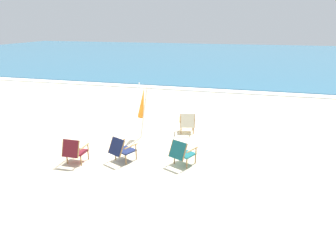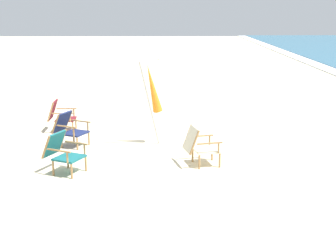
% 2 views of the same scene
% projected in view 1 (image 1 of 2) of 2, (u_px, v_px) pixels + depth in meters
% --- Properties ---
extents(ground_plane, '(80.00, 80.00, 0.00)m').
position_uv_depth(ground_plane, '(126.00, 146.00, 10.31)').
color(ground_plane, beige).
extents(sea, '(80.00, 40.00, 0.10)m').
position_uv_depth(sea, '(218.00, 55.00, 37.60)').
color(sea, '#2D6684').
rests_on(sea, ground).
extents(surf_band, '(80.00, 1.10, 0.06)m').
position_uv_depth(surf_band, '(184.00, 88.00, 19.09)').
color(surf_band, white).
rests_on(surf_band, ground).
extents(beach_chair_far_center, '(0.82, 0.89, 0.80)m').
position_uv_depth(beach_chair_far_center, '(182.00, 152.00, 8.79)').
color(beach_chair_far_center, '#196066').
rests_on(beach_chair_far_center, ground).
extents(beach_chair_back_right, '(0.83, 0.90, 0.80)m').
position_uv_depth(beach_chair_back_right, '(121.00, 149.00, 9.04)').
color(beach_chair_back_right, '#19234C').
rests_on(beach_chair_back_right, ground).
extents(beach_chair_mid_center, '(0.60, 0.68, 0.82)m').
position_uv_depth(beach_chair_mid_center, '(74.00, 150.00, 8.90)').
color(beach_chair_mid_center, maroon).
rests_on(beach_chair_mid_center, ground).
extents(beach_chair_front_left, '(0.71, 0.79, 0.82)m').
position_uv_depth(beach_chair_front_left, '(187.00, 123.00, 11.36)').
color(beach_chair_front_left, beige).
rests_on(beach_chair_front_left, ground).
extents(umbrella_furled_orange, '(0.59, 0.58, 2.05)m').
position_uv_depth(umbrella_furled_orange, '(142.00, 103.00, 10.52)').
color(umbrella_furled_orange, '#B7B2A8').
rests_on(umbrella_furled_orange, ground).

